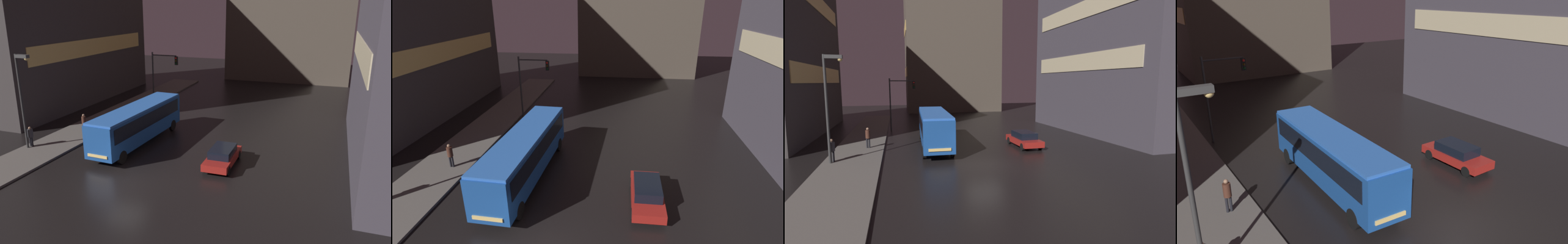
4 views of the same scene
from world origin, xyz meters
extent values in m
plane|color=black|center=(0.00, 0.00, 0.00)|extent=(120.00, 120.00, 0.00)
cube|color=#56514C|center=(-9.00, 10.00, 0.07)|extent=(4.00, 48.00, 0.15)
cube|color=#383333|center=(-18.88, 17.86, 10.73)|extent=(10.00, 24.43, 21.46)
cube|color=#EAC66B|center=(-13.93, 17.86, 6.57)|extent=(0.24, 20.76, 1.80)
cube|color=beige|center=(13.73, 10.05, 7.89)|extent=(0.24, 18.23, 1.80)
cube|color=#4C4238|center=(5.15, 43.23, 11.62)|extent=(18.00, 12.00, 23.23)
cube|color=#E0B25B|center=(-3.80, 43.23, 7.79)|extent=(0.24, 10.20, 1.80)
cube|color=#194793|center=(-2.69, 7.02, 1.79)|extent=(2.81, 11.25, 2.48)
cube|color=black|center=(-2.69, 7.02, 2.28)|extent=(2.83, 10.36, 1.10)
cube|color=blue|center=(-2.69, 7.02, 3.11)|extent=(2.75, 11.02, 0.16)
cube|color=#F4CC72|center=(-2.94, 1.43, 0.95)|extent=(1.62, 0.17, 0.20)
cylinder|color=black|center=(-1.82, 2.80, 0.50)|extent=(0.29, 1.01, 1.00)
cylinder|color=black|center=(-3.93, 2.89, 0.50)|extent=(0.29, 1.01, 1.00)
cylinder|color=black|center=(-1.45, 11.14, 0.50)|extent=(0.29, 1.01, 1.00)
cylinder|color=black|center=(-3.55, 11.24, 0.50)|extent=(0.29, 1.01, 1.00)
cube|color=maroon|center=(5.10, 5.04, 0.55)|extent=(1.82, 4.50, 0.50)
cube|color=black|center=(5.10, 5.04, 1.08)|extent=(1.54, 2.48, 0.56)
cylinder|color=black|center=(5.92, 3.50, 0.32)|extent=(0.20, 0.64, 0.64)
cylinder|color=black|center=(4.29, 3.49, 0.32)|extent=(0.20, 0.64, 0.64)
cylinder|color=black|center=(5.90, 6.59, 0.32)|extent=(0.20, 0.64, 0.64)
cylinder|color=black|center=(4.27, 6.57, 0.32)|extent=(0.20, 0.64, 0.64)
cylinder|color=black|center=(-8.39, 7.38, 0.57)|extent=(0.14, 0.14, 0.84)
cylinder|color=black|center=(-8.21, 7.38, 0.57)|extent=(0.14, 0.14, 0.84)
cylinder|color=#422319|center=(-8.30, 7.38, 1.34)|extent=(0.50, 0.50, 0.70)
sphere|color=#8C664C|center=(-8.30, 7.38, 1.79)|extent=(0.22, 0.22, 0.22)
cylinder|color=black|center=(-10.43, 3.12, 0.54)|extent=(0.14, 0.14, 0.78)
cylinder|color=black|center=(-10.25, 3.12, 0.54)|extent=(0.14, 0.14, 0.78)
cylinder|color=#333338|center=(-10.34, 3.12, 1.25)|extent=(0.60, 0.60, 0.65)
sphere|color=#8C664C|center=(-10.34, 3.12, 1.68)|extent=(0.22, 0.22, 0.22)
cylinder|color=#2D2D2D|center=(-6.59, 17.89, 3.11)|extent=(0.16, 0.16, 6.22)
cylinder|color=#2D2D2D|center=(-5.20, 17.89, 5.92)|extent=(2.79, 0.12, 0.12)
cube|color=black|center=(-3.80, 17.89, 5.42)|extent=(0.30, 0.24, 0.90)
sphere|color=red|center=(-3.80, 17.75, 5.70)|extent=(0.18, 0.18, 0.18)
sphere|color=#3B2B07|center=(-3.80, 17.75, 5.42)|extent=(0.18, 0.18, 0.18)
sphere|color=black|center=(-3.80, 17.75, 5.14)|extent=(0.18, 0.18, 0.18)
cylinder|color=#2D2D2D|center=(-10.40, 2.76, 3.87)|extent=(0.18, 0.18, 7.44)
cube|color=#383838|center=(-9.80, 2.76, 7.44)|extent=(1.10, 0.36, 0.24)
sphere|color=#F4CC72|center=(-9.40, 2.76, 7.29)|extent=(0.32, 0.32, 0.32)
camera|label=1|loc=(11.93, -19.44, 11.05)|focal=35.00mm
camera|label=2|loc=(3.53, -10.19, 10.97)|focal=28.00mm
camera|label=3|loc=(-5.74, -19.87, 5.73)|focal=28.00mm
camera|label=4|loc=(-11.90, -9.96, 10.35)|focal=35.00mm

